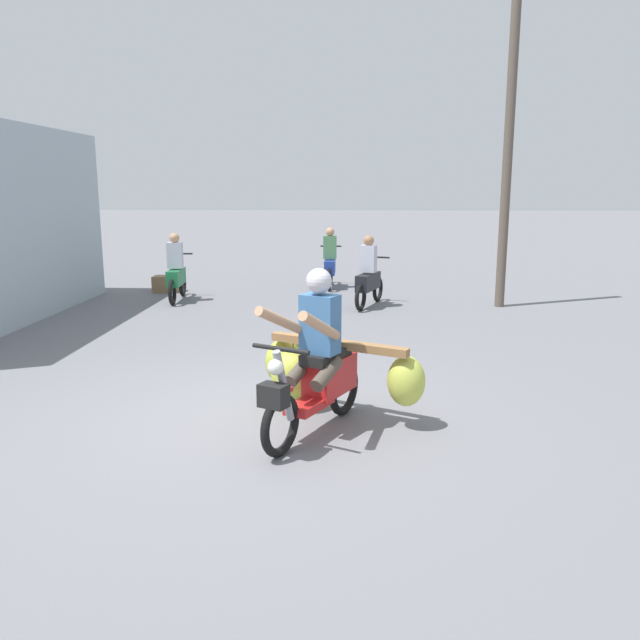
{
  "coord_description": "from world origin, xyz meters",
  "views": [
    {
      "loc": [
        0.99,
        -6.1,
        2.31
      ],
      "look_at": [
        0.65,
        0.68,
        0.9
      ],
      "focal_mm": 36.04,
      "sensor_mm": 36.0,
      "label": 1
    }
  ],
  "objects_px": {
    "produce_crate": "(167,284)",
    "utility_pole": "(508,146)",
    "motorbike_distant_ahead_left": "(176,274)",
    "motorbike_distant_far_ahead": "(369,278)",
    "motorbike_distant_ahead_right": "(330,264)",
    "motorbike_main_loaded": "(315,368)"
  },
  "relations": [
    {
      "from": "motorbike_main_loaded",
      "to": "utility_pole",
      "type": "xyz_separation_m",
      "value": [
        3.27,
        6.44,
        2.53
      ]
    },
    {
      "from": "utility_pole",
      "to": "motorbike_distant_far_ahead",
      "type": "bearing_deg",
      "value": -176.42
    },
    {
      "from": "motorbike_distant_ahead_right",
      "to": "utility_pole",
      "type": "relative_size",
      "value": 0.26
    },
    {
      "from": "motorbike_distant_far_ahead",
      "to": "produce_crate",
      "type": "distance_m",
      "value": 4.77
    },
    {
      "from": "motorbike_distant_ahead_left",
      "to": "motorbike_distant_far_ahead",
      "type": "xyz_separation_m",
      "value": [
        3.93,
        -0.45,
        0.0
      ]
    },
    {
      "from": "motorbike_distant_far_ahead",
      "to": "utility_pole",
      "type": "bearing_deg",
      "value": 3.58
    },
    {
      "from": "motorbike_distant_ahead_right",
      "to": "motorbike_distant_far_ahead",
      "type": "xyz_separation_m",
      "value": [
        0.84,
        -2.39,
        0.0
      ]
    },
    {
      "from": "motorbike_main_loaded",
      "to": "motorbike_distant_ahead_left",
      "type": "xyz_separation_m",
      "value": [
        -3.24,
        6.73,
        0.03
      ]
    },
    {
      "from": "motorbike_distant_ahead_left",
      "to": "produce_crate",
      "type": "xyz_separation_m",
      "value": [
        -0.55,
        1.15,
        -0.39
      ]
    },
    {
      "from": "motorbike_distant_ahead_left",
      "to": "motorbike_distant_ahead_right",
      "type": "relative_size",
      "value": 1.0
    },
    {
      "from": "motorbike_distant_ahead_left",
      "to": "motorbike_distant_far_ahead",
      "type": "relative_size",
      "value": 1.04
    },
    {
      "from": "produce_crate",
      "to": "utility_pole",
      "type": "height_order",
      "value": "utility_pole"
    },
    {
      "from": "produce_crate",
      "to": "utility_pole",
      "type": "bearing_deg",
      "value": -11.51
    },
    {
      "from": "motorbike_distant_ahead_left",
      "to": "motorbike_distant_ahead_right",
      "type": "distance_m",
      "value": 3.65
    },
    {
      "from": "motorbike_distant_ahead_left",
      "to": "motorbike_distant_far_ahead",
      "type": "height_order",
      "value": "same"
    },
    {
      "from": "utility_pole",
      "to": "motorbike_main_loaded",
      "type": "bearing_deg",
      "value": -116.93
    },
    {
      "from": "motorbike_distant_ahead_left",
      "to": "produce_crate",
      "type": "distance_m",
      "value": 1.33
    },
    {
      "from": "motorbike_distant_ahead_right",
      "to": "produce_crate",
      "type": "xyz_separation_m",
      "value": [
        -3.64,
        -0.79,
        -0.39
      ]
    },
    {
      "from": "motorbike_distant_ahead_right",
      "to": "motorbike_distant_far_ahead",
      "type": "bearing_deg",
      "value": -70.71
    },
    {
      "from": "utility_pole",
      "to": "motorbike_distant_ahead_left",
      "type": "bearing_deg",
      "value": 177.44
    },
    {
      "from": "motorbike_main_loaded",
      "to": "motorbike_distant_far_ahead",
      "type": "distance_m",
      "value": 6.31
    },
    {
      "from": "motorbike_main_loaded",
      "to": "motorbike_distant_far_ahead",
      "type": "bearing_deg",
      "value": 83.77
    }
  ]
}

